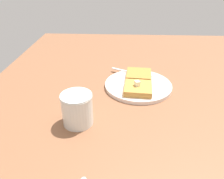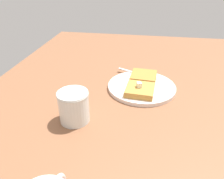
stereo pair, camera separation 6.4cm
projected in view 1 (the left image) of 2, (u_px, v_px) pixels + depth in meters
The scene contains 7 objects.
table_surface at pixel (162, 87), 76.63cm from camera, with size 121.35×121.35×2.55cm, color brown.
plate at pixel (138, 85), 73.92cm from camera, with size 22.44×22.44×1.23cm.
toast_slice_left at pixel (138, 88), 69.06cm from camera, with size 8.90×8.60×1.88cm, color #BB863B.
toast_slice_middle at pixel (139, 75), 77.31cm from camera, with size 8.90×8.60×1.88cm, color #B27933.
butter_pat_primary at pixel (137, 83), 68.30cm from camera, with size 1.57×1.41×1.57cm, color #F2EDCB.
fork at pixel (134, 73), 80.46cm from camera, with size 8.26×15.03×0.36cm.
syrup_jar at pixel (77, 110), 55.74cm from camera, with size 8.10×8.10×8.52cm.
Camera 1 is at (-67.49, 14.18, 39.00)cm, focal length 35.00 mm.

